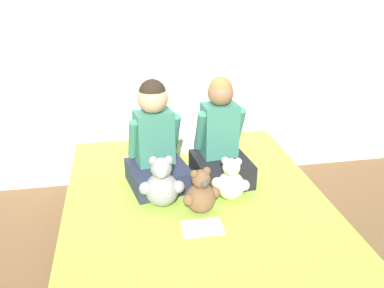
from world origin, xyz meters
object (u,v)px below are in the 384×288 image
bed (198,232)px  child_on_left (156,144)px  pillow_at_headboard (178,139)px  sign_card (202,228)px  teddy_bear_held_by_left_child (162,185)px  teddy_bear_between_children (201,194)px  child_on_right (220,143)px  teddy_bear_held_by_right_child (231,182)px

bed → child_on_left: bearing=126.1°
child_on_left → pillow_at_headboard: (0.20, 0.52, -0.21)m
bed → pillow_at_headboard: 0.84m
pillow_at_headboard → sign_card: (-0.02, -1.02, -0.05)m
teddy_bear_held_by_left_child → sign_card: bearing=-50.3°
teddy_bear_held_by_left_child → teddy_bear_between_children: (0.20, -0.10, -0.02)m
child_on_left → teddy_bear_held_by_left_child: 0.28m
bed → teddy_bear_between_children: (-0.00, -0.07, 0.30)m
bed → sign_card: bearing=-95.6°
bed → teddy_bear_held_by_left_child: size_ratio=6.56×
bed → pillow_at_headboard: (0.00, 0.80, 0.25)m
child_on_left → teddy_bear_between_children: size_ratio=2.49×
child_on_right → teddy_bear_between_children: bearing=-124.5°
child_on_left → child_on_right: child_on_left is taller
teddy_bear_held_by_left_child → sign_card: (0.18, -0.26, -0.12)m
pillow_at_headboard → child_on_left: bearing=-111.3°
teddy_bear_held_by_left_child → sign_card: teddy_bear_held_by_left_child is taller
bed → sign_card: size_ratio=9.27×
child_on_left → teddy_bear_held_by_left_child: bearing=-100.4°
child_on_left → teddy_bear_held_by_right_child: bearing=-44.1°
child_on_left → teddy_bear_held_by_right_child: (0.39, -0.25, -0.15)m
teddy_bear_between_children → bed: bearing=71.4°
bed → sign_card: 0.30m
child_on_right → teddy_bear_held_by_right_child: size_ratio=2.49×
teddy_bear_held_by_left_child → sign_card: 0.33m
bed → teddy_bear_held_by_left_child: 0.37m
child_on_right → teddy_bear_held_by_right_child: (0.00, -0.25, -0.13)m
bed → pillow_at_headboard: pillow_at_headboard is taller
child_on_right → sign_card: child_on_right is taller
bed → child_on_right: 0.54m
teddy_bear_held_by_right_child → sign_card: size_ratio=1.23×
teddy_bear_held_by_right_child → sign_card: teddy_bear_held_by_right_child is taller
teddy_bear_held_by_left_child → pillow_at_headboard: (0.20, 0.77, -0.07)m
teddy_bear_held_by_right_child → child_on_right: bearing=110.9°
teddy_bear_held_by_right_child → teddy_bear_between_children: 0.22m
child_on_right → teddy_bear_held_by_left_child: bearing=-153.5°
teddy_bear_held_by_left_child → teddy_bear_between_children: teddy_bear_held_by_left_child is taller
child_on_left → teddy_bear_between_children: 0.43m
teddy_bear_between_children → child_on_right: bearing=44.5°
bed → child_on_left: child_on_left is taller
child_on_right → pillow_at_headboard: 0.58m
child_on_right → pillow_at_headboard: child_on_right is taller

